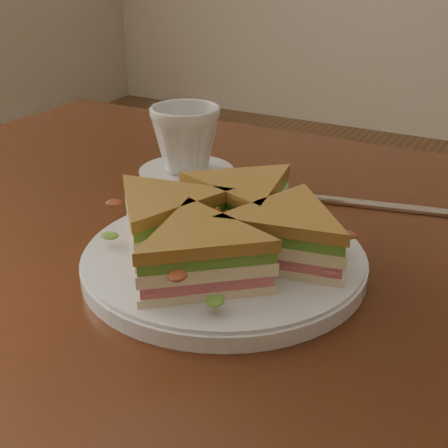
# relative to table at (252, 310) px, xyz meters

# --- Properties ---
(table) EXTENTS (1.20, 0.80, 0.75)m
(table) POSITION_rel_table_xyz_m (0.00, 0.00, 0.00)
(table) COLOR #33160B
(table) RESTS_ON ground
(plate) EXTENTS (0.29, 0.29, 0.02)m
(plate) POSITION_rel_table_xyz_m (0.01, -0.08, 0.11)
(plate) COLOR silver
(plate) RESTS_ON table
(sandwich_wedges) EXTENTS (0.29, 0.29, 0.06)m
(sandwich_wedges) POSITION_rel_table_xyz_m (0.01, -0.08, 0.14)
(sandwich_wedges) COLOR #FAE5B9
(sandwich_wedges) RESTS_ON plate
(crisps_mound) EXTENTS (0.09, 0.09, 0.05)m
(crisps_mound) POSITION_rel_table_xyz_m (0.01, -0.08, 0.14)
(crisps_mound) COLOR #C16418
(crisps_mound) RESTS_ON plate
(spoon) EXTENTS (0.18, 0.03, 0.01)m
(spoon) POSITION_rel_table_xyz_m (-0.10, 0.04, 0.10)
(spoon) COLOR silver
(spoon) RESTS_ON table
(knife) EXTENTS (0.21, 0.06, 0.00)m
(knife) POSITION_rel_table_xyz_m (0.11, 0.15, 0.10)
(knife) COLOR silver
(knife) RESTS_ON table
(saucer) EXTENTS (0.13, 0.13, 0.01)m
(saucer) POSITION_rel_table_xyz_m (-0.17, 0.12, 0.10)
(saucer) COLOR silver
(saucer) RESTS_ON table
(coffee_cup) EXTENTS (0.11, 0.11, 0.09)m
(coffee_cup) POSITION_rel_table_xyz_m (-0.17, 0.12, 0.15)
(coffee_cup) COLOR silver
(coffee_cup) RESTS_ON saucer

